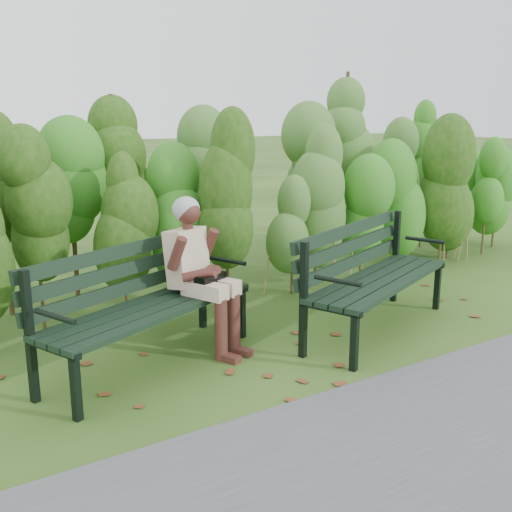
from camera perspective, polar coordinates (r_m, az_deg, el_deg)
ground at (r=5.36m, az=2.02°, el=-8.57°), size 80.00×80.00×0.00m
footpath at (r=3.94m, az=21.31°, el=-18.19°), size 60.00×2.50×0.01m
hedge_band at (r=6.63m, az=-7.03°, el=6.87°), size 11.04×1.67×2.42m
leaf_litter at (r=4.94m, az=-0.50°, el=-10.52°), size 6.01×2.14×0.01m
bench_left at (r=4.92m, az=-11.02°, el=-3.77°), size 2.04×1.34×0.97m
bench_right at (r=5.71m, az=10.70°, el=-1.20°), size 2.09×1.34×1.00m
seated_woman at (r=5.10m, az=-5.45°, el=-0.78°), size 0.60×0.80×1.33m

